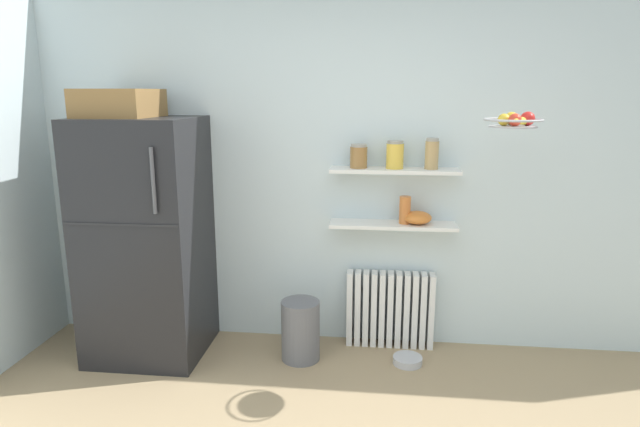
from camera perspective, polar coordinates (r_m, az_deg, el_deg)
name	(u,v)px	position (r m, az deg, el deg)	size (l,w,h in m)	color
back_wall	(345,166)	(3.83, 2.67, 5.10)	(7.04, 0.10, 2.60)	silver
refrigerator	(145,234)	(3.86, -18.14, -2.04)	(0.76, 0.73, 1.83)	black
radiator	(390,309)	(3.97, 7.47, -10.09)	(0.62, 0.12, 0.55)	white
wall_shelf_lower	(393,225)	(3.74, 7.76, -1.21)	(0.87, 0.22, 0.03)	white
wall_shelf_upper	(394,170)	(3.66, 7.94, 4.58)	(0.87, 0.22, 0.03)	white
storage_jar_0	(359,156)	(3.65, 4.14, 6.12)	(0.12, 0.12, 0.16)	olive
storage_jar_1	(395,155)	(3.65, 8.00, 6.22)	(0.12, 0.12, 0.19)	yellow
storage_jar_2	(432,154)	(3.66, 11.84, 6.24)	(0.09, 0.09, 0.21)	tan
vase	(405,210)	(3.71, 9.04, 0.37)	(0.08, 0.08, 0.19)	#CC7033
shelf_bowl	(417,218)	(3.73, 10.35, -0.43)	(0.19, 0.19, 0.09)	orange
trash_bin	(301,330)	(3.77, -2.09, -12.34)	(0.26, 0.26, 0.42)	slate
pet_food_bowl	(408,360)	(3.83, 9.32, -15.18)	(0.20, 0.20, 0.05)	#B7B7BC
hanging_fruit_basket	(515,121)	(3.35, 20.06, 9.27)	(0.34, 0.34, 0.09)	#B2B2B7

